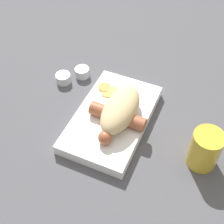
{
  "coord_description": "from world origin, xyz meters",
  "views": [
    {
      "loc": [
        0.45,
        0.2,
        0.6
      ],
      "look_at": [
        0.0,
        0.0,
        0.04
      ],
      "focal_mm": 50.0,
      "sensor_mm": 36.0,
      "label": 1
    }
  ],
  "objects_px": {
    "bread_roll": "(120,111)",
    "sausage": "(117,116)",
    "food_tray": "(112,119)",
    "condiment_cup_far": "(63,79)",
    "drink_glass": "(205,149)",
    "condiment_cup_near": "(82,73)"
  },
  "relations": [
    {
      "from": "condiment_cup_near",
      "to": "drink_glass",
      "type": "bearing_deg",
      "value": 68.48
    },
    {
      "from": "food_tray",
      "to": "condiment_cup_far",
      "type": "xyz_separation_m",
      "value": [
        -0.08,
        -0.18,
        -0.0
      ]
    },
    {
      "from": "food_tray",
      "to": "condiment_cup_near",
      "type": "relative_size",
      "value": 6.88
    },
    {
      "from": "bread_roll",
      "to": "sausage",
      "type": "xyz_separation_m",
      "value": [
        0.01,
        -0.0,
        -0.01
      ]
    },
    {
      "from": "drink_glass",
      "to": "sausage",
      "type": "bearing_deg",
      "value": -93.38
    },
    {
      "from": "food_tray",
      "to": "condiment_cup_near",
      "type": "height_order",
      "value": "food_tray"
    },
    {
      "from": "food_tray",
      "to": "drink_glass",
      "type": "distance_m",
      "value": 0.23
    },
    {
      "from": "bread_roll",
      "to": "sausage",
      "type": "relative_size",
      "value": 0.91
    },
    {
      "from": "food_tray",
      "to": "bread_roll",
      "type": "distance_m",
      "value": 0.05
    },
    {
      "from": "condiment_cup_near",
      "to": "drink_glass",
      "type": "xyz_separation_m",
      "value": [
        0.15,
        0.37,
        0.04
      ]
    },
    {
      "from": "sausage",
      "to": "food_tray",
      "type": "bearing_deg",
      "value": -121.52
    },
    {
      "from": "food_tray",
      "to": "condiment_cup_near",
      "type": "xyz_separation_m",
      "value": [
        -0.12,
        -0.15,
        -0.0
      ]
    },
    {
      "from": "food_tray",
      "to": "bread_roll",
      "type": "height_order",
      "value": "bread_roll"
    },
    {
      "from": "bread_roll",
      "to": "drink_glass",
      "type": "distance_m",
      "value": 0.21
    },
    {
      "from": "bread_roll",
      "to": "condiment_cup_near",
      "type": "height_order",
      "value": "bread_roll"
    },
    {
      "from": "condiment_cup_far",
      "to": "drink_glass",
      "type": "xyz_separation_m",
      "value": [
        0.1,
        0.41,
        0.04
      ]
    },
    {
      "from": "food_tray",
      "to": "condiment_cup_near",
      "type": "distance_m",
      "value": 0.19
    },
    {
      "from": "bread_roll",
      "to": "drink_glass",
      "type": "xyz_separation_m",
      "value": [
        0.02,
        0.21,
        -0.01
      ]
    },
    {
      "from": "sausage",
      "to": "condiment_cup_far",
      "type": "xyz_separation_m",
      "value": [
        -0.09,
        -0.2,
        -0.03
      ]
    },
    {
      "from": "condiment_cup_near",
      "to": "drink_glass",
      "type": "distance_m",
      "value": 0.4
    },
    {
      "from": "food_tray",
      "to": "drink_glass",
      "type": "bearing_deg",
      "value": 83.96
    },
    {
      "from": "sausage",
      "to": "drink_glass",
      "type": "distance_m",
      "value": 0.21
    }
  ]
}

